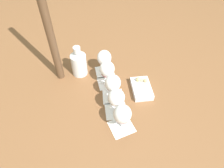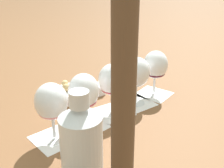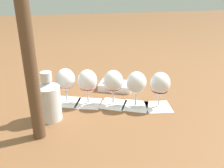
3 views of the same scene
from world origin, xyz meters
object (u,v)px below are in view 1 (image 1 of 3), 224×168
at_px(wine_glass_1, 107,70).
at_px(snack_dish, 141,88).
at_px(wine_glass_0, 104,59).
at_px(ceramic_vase, 79,63).
at_px(wine_glass_3, 116,99).
at_px(wine_glass_4, 122,115).
at_px(wine_glass_2, 113,84).
at_px(umbrella_pole, 44,11).

xyz_separation_m(wine_glass_1, snack_dish, (0.17, 0.14, -0.09)).
relative_size(wine_glass_0, wine_glass_1, 1.00).
bearing_deg(wine_glass_1, ceramic_vase, -150.06).
xyz_separation_m(wine_glass_3, wine_glass_4, (0.10, -0.03, 0.00)).
bearing_deg(wine_glass_4, wine_glass_2, 158.95).
height_order(wine_glass_4, snack_dish, wine_glass_4).
relative_size(wine_glass_0, snack_dish, 0.82).
distance_m(wine_glass_1, snack_dish, 0.23).
xyz_separation_m(wine_glass_0, wine_glass_4, (0.40, -0.15, 0.00)).
bearing_deg(snack_dish, wine_glass_4, -60.41).
height_order(wine_glass_4, ceramic_vase, ceramic_vase).
xyz_separation_m(wine_glass_1, wine_glass_3, (0.21, -0.08, -0.00)).
bearing_deg(umbrella_pole, wine_glass_3, 18.42).
distance_m(wine_glass_2, wine_glass_3, 0.10).
bearing_deg(ceramic_vase, wine_glass_1, 29.94).
xyz_separation_m(wine_glass_0, ceramic_vase, (-0.08, -0.14, -0.02)).
height_order(wine_glass_0, umbrella_pole, umbrella_pole).
bearing_deg(wine_glass_2, ceramic_vase, -167.43).
height_order(wine_glass_2, umbrella_pole, umbrella_pole).
distance_m(wine_glass_2, wine_glass_4, 0.21).
height_order(wine_glass_1, wine_glass_2, same).
distance_m(wine_glass_0, umbrella_pole, 0.44).
distance_m(wine_glass_2, umbrella_pole, 0.50).
xyz_separation_m(wine_glass_0, snack_dish, (0.26, 0.09, -0.09)).
height_order(wine_glass_0, snack_dish, wine_glass_0).
distance_m(wine_glass_3, ceramic_vase, 0.38).
bearing_deg(umbrella_pole, wine_glass_1, 45.69).
relative_size(wine_glass_1, wine_glass_4, 1.00).
height_order(wine_glass_0, wine_glass_1, same).
height_order(wine_glass_0, wine_glass_3, same).
bearing_deg(wine_glass_2, snack_dish, 72.27).
bearing_deg(wine_glass_1, wine_glass_3, -20.66).
distance_m(wine_glass_0, snack_dish, 0.29).
relative_size(wine_glass_1, wine_glass_3, 1.00).
relative_size(wine_glass_0, wine_glass_4, 1.00).
bearing_deg(wine_glass_0, wine_glass_2, -20.28).
bearing_deg(ceramic_vase, wine_glass_3, 3.24).
relative_size(wine_glass_2, ceramic_vase, 0.80).
distance_m(wine_glass_0, wine_glass_4, 0.43).
bearing_deg(wine_glass_1, umbrella_pole, -134.31).
xyz_separation_m(wine_glass_1, wine_glass_2, (0.11, -0.04, -0.00)).
bearing_deg(ceramic_vase, wine_glass_4, -1.34).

